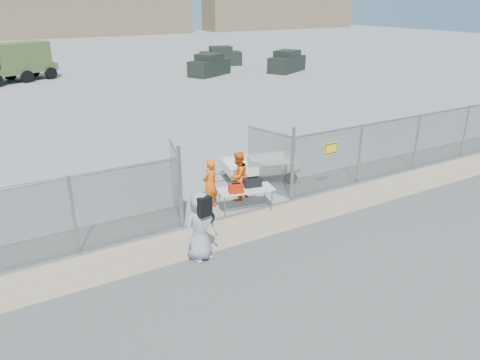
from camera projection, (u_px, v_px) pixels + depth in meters
ground at (276, 238)px, 13.25m from camera, size 160.00×160.00×0.00m
tarmac_inside at (38, 65)px, 46.94m from camera, size 160.00×80.00×0.01m
dirt_strip at (257, 224)px, 14.05m from camera, size 44.00×1.60×0.01m
distant_hills at (31, 10)px, 76.55m from camera, size 140.00×6.00×9.00m
chain_link_fence at (240, 180)px, 14.45m from camera, size 40.00×0.20×2.20m
folding_table at (246, 199)px, 14.86m from camera, size 1.87×1.08×0.75m
orange_bag at (236, 188)px, 14.40m from camera, size 0.51×0.42×0.28m
black_duffel at (252, 182)px, 14.87m from camera, size 0.62×0.44×0.27m
security_worker_left at (210, 184)px, 14.82m from camera, size 0.71×0.59×1.67m
security_worker_right at (238, 176)px, 15.52m from camera, size 1.00×0.90×1.67m
visitor at (200, 226)px, 11.90m from camera, size 1.00×0.74×1.87m
utility_trailer at (259, 169)px, 17.35m from camera, size 3.75×2.49×0.84m
military_truck at (14, 63)px, 37.32m from camera, size 6.75×4.78×3.03m
parked_vehicle_near at (209, 65)px, 40.50m from camera, size 4.40×3.46×1.81m
parked_vehicle_mid at (221, 56)px, 46.60m from camera, size 4.37×2.93×1.81m
parked_vehicle_far at (287, 61)px, 42.51m from camera, size 4.54×3.59×1.87m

